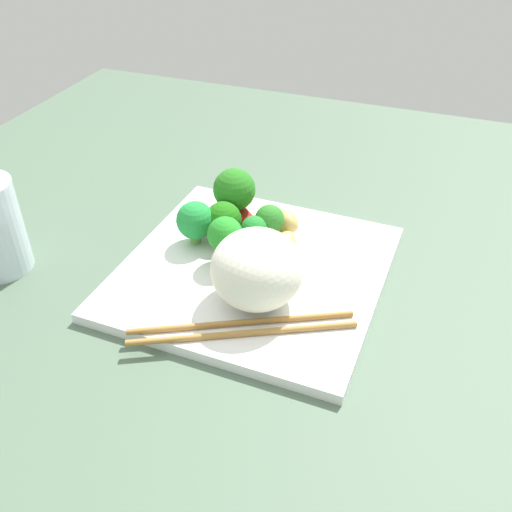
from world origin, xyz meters
The scene contains 20 objects.
ground_plane centered at (0.00, 0.00, -1.00)cm, with size 110.00×110.00×2.00cm, color #4D6350.
square_plate centered at (0.00, 0.00, 0.61)cm, with size 28.20×28.20×1.22cm, color white.
rice_mound centered at (-2.30, 5.03, 5.22)cm, with size 9.58×9.37×8.00cm, color white.
broccoli_floret_0 centered at (3.30, 0.16, 4.78)cm, with size 3.96×3.96×5.73cm.
broccoli_floret_1 centered at (1.11, -3.17, 3.98)cm, with size 3.11×3.11×4.49cm.
broccoli_floret_2 centered at (8.00, -2.25, 4.23)cm, with size 4.47×4.47×5.40cm.
broccoli_floret_3 centered at (-0.31, -5.27, 4.20)cm, with size 3.40×3.40×5.05cm.
broccoli_floret_4 centered at (5.22, -3.92, 3.90)cm, with size 4.31×4.31×4.94cm.
broccoli_floret_5 centered at (5.48, -8.00, 5.65)cm, with size 5.14×5.14×7.22cm.
carrot_slice_0 centered at (3.29, -2.34, 1.43)cm, with size 2.61×2.61×0.42cm, color orange.
carrot_slice_1 centered at (2.97, -8.04, 1.56)cm, with size 2.76×2.76×0.68cm, color orange.
carrot_slice_2 centered at (7.21, -5.93, 1.54)cm, with size 2.61×2.61×0.64cm, color orange.
pepper_chunk_0 centered at (1.43, -0.76, 2.41)cm, with size 3.08×2.36×2.37cm, color red.
pepper_chunk_1 centered at (4.38, -6.61, 2.19)cm, with size 3.07×2.62×1.93cm, color red.
chicken_piece_0 centered at (-1.10, -7.99, 2.65)cm, with size 3.72×2.63×2.86cm, color tan.
chicken_piece_1 centered at (-0.75, -2.14, 2.37)cm, with size 3.06×2.43×2.29cm, color tan.
chicken_piece_2 centered at (1.88, -5.98, 2.17)cm, with size 3.03×2.14×1.90cm, color #DAB062.
chicken_piece_3 centered at (1.64, 1.53, 2.70)cm, with size 3.81×2.88×2.95cm, color tan.
chicken_piece_4 centered at (-2.27, -4.47, 2.31)cm, with size 3.37×2.36×2.17cm, color tan.
chopstick_pair centered at (-2.59, 9.81, 1.53)cm, with size 20.85×12.20×0.62cm.
Camera 1 is at (-18.30, 47.80, 40.51)cm, focal length 40.58 mm.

